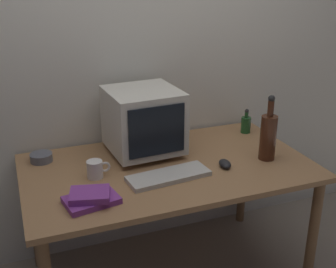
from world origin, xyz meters
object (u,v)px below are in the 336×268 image
keyboard (169,176)px  bottle_tall (268,136)px  crt_monitor (143,121)px  cd_spindle (41,157)px  bottle_short (246,124)px  book_stack (91,198)px  computer_mouse (225,164)px  mug (95,169)px

keyboard → bottle_tall: bearing=-3.3°
crt_monitor → cd_spindle: crt_monitor is taller
bottle_short → book_stack: size_ratio=0.60×
bottle_tall → crt_monitor: bearing=152.5°
crt_monitor → book_stack: (-0.39, -0.44, -0.17)m
computer_mouse → cd_spindle: bearing=164.0°
book_stack → mug: mug is taller
keyboard → book_stack: bearing=-171.8°
computer_mouse → bottle_short: bottle_short is taller
crt_monitor → bottle_short: bearing=5.8°
computer_mouse → keyboard: bearing=-168.7°
crt_monitor → bottle_short: crt_monitor is taller
bottle_short → bottle_tall: bearing=-103.7°
crt_monitor → computer_mouse: size_ratio=4.09×
cd_spindle → book_stack: bearing=-73.0°
keyboard → bottle_tall: size_ratio=1.15×
book_stack → bottle_short: bearing=25.1°
crt_monitor → bottle_tall: bearing=-27.5°
computer_mouse → mug: (-0.66, 0.13, 0.03)m
computer_mouse → cd_spindle: cd_spindle is taller
computer_mouse → bottle_tall: size_ratio=0.27×
keyboard → bottle_short: 0.80m
keyboard → mug: 0.37m
computer_mouse → book_stack: 0.75m
mug → computer_mouse: bearing=-10.8°
crt_monitor → cd_spindle: 0.59m
keyboard → mug: (-0.34, 0.14, 0.03)m
keyboard → mug: size_ratio=3.50×
keyboard → cd_spindle: cd_spindle is taller
bottle_tall → book_stack: 1.02m
bottle_tall → book_stack: bearing=-172.8°
bottle_tall → cd_spindle: 1.24m
computer_mouse → bottle_tall: (0.26, 0.01, 0.12)m
book_stack → cd_spindle: (-0.16, 0.53, -0.00)m
bottle_tall → mug: (-0.93, 0.12, -0.09)m
crt_monitor → book_stack: bearing=-131.8°
keyboard → computer_mouse: size_ratio=4.20×
keyboard → computer_mouse: bearing=-3.2°
computer_mouse → crt_monitor: bearing=145.4°
book_stack → cd_spindle: book_stack is taller
mug → cd_spindle: (-0.24, 0.29, -0.02)m
bottle_short → cd_spindle: bottle_short is taller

